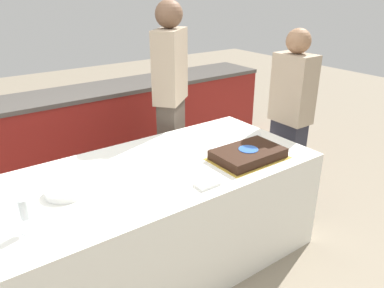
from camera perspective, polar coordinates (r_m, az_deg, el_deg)
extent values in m
plane|color=gray|center=(2.89, -5.05, -17.37)|extent=(14.00, 14.00, 0.00)
cube|color=maroon|center=(3.93, -17.29, 0.71)|extent=(4.40, 0.55, 0.88)
cube|color=#4C4742|center=(3.79, -18.12, 7.15)|extent=(4.40, 0.58, 0.04)
cube|color=white|center=(2.66, -5.34, -11.10)|extent=(2.18, 1.02, 0.76)
cube|color=gold|center=(2.62, 8.50, -2.18)|extent=(0.51, 0.34, 0.00)
cube|color=black|center=(2.60, 8.54, -1.48)|extent=(0.47, 0.30, 0.07)
cylinder|color=#2D5BB7|center=(2.59, 8.59, -0.78)|extent=(0.14, 0.14, 0.00)
cylinder|color=white|center=(2.28, -18.66, -6.77)|extent=(0.24, 0.24, 0.04)
cylinder|color=white|center=(2.04, -23.63, -12.10)|extent=(0.07, 0.07, 0.00)
cylinder|color=white|center=(2.01, -23.81, -11.18)|extent=(0.01, 0.01, 0.07)
cylinder|color=white|center=(1.97, -24.23, -9.01)|extent=(0.05, 0.05, 0.11)
cylinder|color=white|center=(2.80, 4.08, -0.20)|extent=(0.19, 0.19, 0.00)
cylinder|color=white|center=(3.06, 8.69, 1.66)|extent=(0.19, 0.19, 0.00)
cube|color=white|center=(2.25, 2.28, -6.13)|extent=(0.14, 0.10, 0.02)
cube|color=#4C4238|center=(3.43, -3.06, -0.98)|extent=(0.35, 0.33, 0.94)
cube|color=tan|center=(3.19, -3.36, 11.75)|extent=(0.42, 0.40, 0.60)
sphere|color=brown|center=(3.14, -3.54, 19.17)|extent=(0.22, 0.22, 0.22)
cube|color=#282833|center=(3.40, 13.98, -3.11)|extent=(0.16, 0.28, 0.82)
cube|color=tan|center=(3.16, 15.18, 8.14)|extent=(0.20, 0.33, 0.56)
sphere|color=#936B4C|center=(3.09, 15.93, 14.87)|extent=(0.19, 0.19, 0.19)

